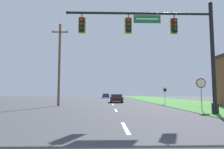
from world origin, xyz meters
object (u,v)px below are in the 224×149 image
at_px(car_ahead, 116,98).
at_px(stop_sign, 201,87).
at_px(signal_mast, 172,42).
at_px(far_car, 106,96).
at_px(utility_pole_near, 59,63).
at_px(route_sign_post, 165,92).

distance_m(car_ahead, stop_sign, 15.83).
bearing_deg(car_ahead, signal_mast, -80.18).
bearing_deg(far_car, utility_pole_near, -98.56).
distance_m(far_car, route_sign_post, 31.25).
xyz_separation_m(car_ahead, far_car, (-1.66, 25.05, 0.00)).
xyz_separation_m(car_ahead, stop_sign, (5.78, -14.68, 1.26)).
distance_m(signal_mast, far_car, 42.27).
distance_m(far_car, stop_sign, 40.44).
bearing_deg(far_car, stop_sign, -79.39).
bearing_deg(stop_sign, car_ahead, 111.50).
distance_m(stop_sign, route_sign_post, 9.39).
relative_size(stop_sign, utility_pole_near, 0.28).
height_order(stop_sign, route_sign_post, stop_sign).
relative_size(stop_sign, route_sign_post, 1.23).
xyz_separation_m(signal_mast, car_ahead, (-2.90, 16.77, -4.19)).
relative_size(signal_mast, utility_pole_near, 1.12).
distance_m(far_car, utility_pole_near, 33.76).
relative_size(route_sign_post, utility_pole_near, 0.22).
height_order(car_ahead, far_car, same).
relative_size(signal_mast, route_sign_post, 4.99).
bearing_deg(route_sign_post, utility_pole_near, -167.29).
bearing_deg(signal_mast, car_ahead, 99.82).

